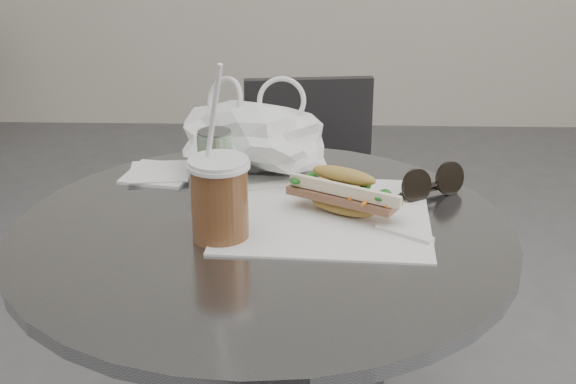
{
  "coord_description": "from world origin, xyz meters",
  "views": [
    {
      "loc": [
        0.07,
        -0.89,
        1.26
      ],
      "look_at": [
        0.04,
        0.23,
        0.79
      ],
      "focal_mm": 50.0,
      "sensor_mm": 36.0,
      "label": 1
    }
  ],
  "objects_px": {
    "cafe_table": "(264,381)",
    "sunglasses": "(432,184)",
    "chair_far": "(313,259)",
    "iced_coffee": "(220,198)",
    "banh_mi": "(343,192)",
    "drink_can": "(216,163)"
  },
  "relations": [
    {
      "from": "banh_mi",
      "to": "iced_coffee",
      "type": "distance_m",
      "value": 0.2
    },
    {
      "from": "iced_coffee",
      "to": "sunglasses",
      "type": "distance_m",
      "value": 0.37
    },
    {
      "from": "chair_far",
      "to": "sunglasses",
      "type": "xyz_separation_m",
      "value": [
        0.19,
        -0.54,
        0.42
      ]
    },
    {
      "from": "banh_mi",
      "to": "drink_can",
      "type": "xyz_separation_m",
      "value": [
        -0.21,
        0.08,
        0.02
      ]
    },
    {
      "from": "iced_coffee",
      "to": "sunglasses",
      "type": "relative_size",
      "value": 2.24
    },
    {
      "from": "sunglasses",
      "to": "chair_far",
      "type": "bearing_deg",
      "value": 78.37
    },
    {
      "from": "banh_mi",
      "to": "sunglasses",
      "type": "relative_size",
      "value": 1.94
    },
    {
      "from": "cafe_table",
      "to": "chair_far",
      "type": "height_order",
      "value": "chair_far"
    },
    {
      "from": "cafe_table",
      "to": "sunglasses",
      "type": "distance_m",
      "value": 0.42
    },
    {
      "from": "cafe_table",
      "to": "sunglasses",
      "type": "height_order",
      "value": "sunglasses"
    },
    {
      "from": "chair_far",
      "to": "iced_coffee",
      "type": "height_order",
      "value": "iced_coffee"
    },
    {
      "from": "cafe_table",
      "to": "drink_can",
      "type": "xyz_separation_m",
      "value": [
        -0.08,
        0.13,
        0.33
      ]
    },
    {
      "from": "sunglasses",
      "to": "drink_can",
      "type": "xyz_separation_m",
      "value": [
        -0.35,
        -0.0,
        0.03
      ]
    },
    {
      "from": "chair_far",
      "to": "iced_coffee",
      "type": "relative_size",
      "value": 2.89
    },
    {
      "from": "cafe_table",
      "to": "sunglasses",
      "type": "relative_size",
      "value": 6.46
    },
    {
      "from": "chair_far",
      "to": "iced_coffee",
      "type": "bearing_deg",
      "value": 72.21
    },
    {
      "from": "chair_far",
      "to": "drink_can",
      "type": "xyz_separation_m",
      "value": [
        -0.17,
        -0.54,
        0.45
      ]
    },
    {
      "from": "drink_can",
      "to": "banh_mi",
      "type": "bearing_deg",
      "value": -20.24
    },
    {
      "from": "cafe_table",
      "to": "iced_coffee",
      "type": "height_order",
      "value": "iced_coffee"
    },
    {
      "from": "cafe_table",
      "to": "chair_far",
      "type": "xyz_separation_m",
      "value": [
        0.08,
        0.67,
        -0.12
      ]
    },
    {
      "from": "banh_mi",
      "to": "drink_can",
      "type": "relative_size",
      "value": 2.08
    },
    {
      "from": "banh_mi",
      "to": "drink_can",
      "type": "bearing_deg",
      "value": -170.75
    }
  ]
}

